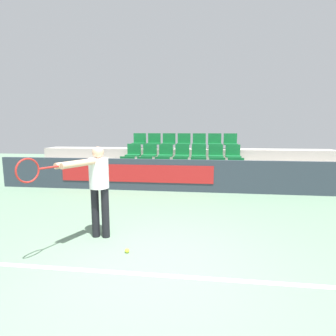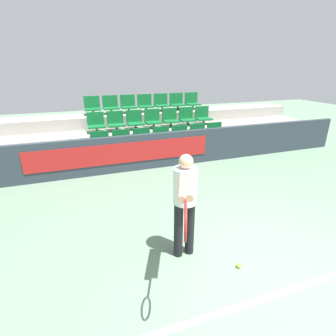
{
  "view_description": "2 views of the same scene",
  "coord_description": "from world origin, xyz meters",
  "px_view_note": "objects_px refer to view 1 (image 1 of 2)",
  "views": [
    {
      "loc": [
        0.66,
        -3.21,
        1.85
      ],
      "look_at": [
        -0.07,
        2.58,
        0.98
      ],
      "focal_mm": 28.0,
      "sensor_mm": 36.0,
      "label": 1
    },
    {
      "loc": [
        -2.3,
        -1.99,
        2.63
      ],
      "look_at": [
        -0.7,
        2.57,
        0.72
      ],
      "focal_mm": 28.0,
      "sensor_mm": 36.0,
      "label": 2
    }
  ],
  "objects_px": {
    "stadium_chair_4": "(198,168)",
    "stadium_chair_16": "(169,141)",
    "stadium_chair_9": "(166,153)",
    "stadium_chair_14": "(139,141)",
    "stadium_chair_17": "(184,142)",
    "stadium_chair_12": "(216,154)",
    "stadium_chair_10": "(182,153)",
    "tennis_player": "(96,182)",
    "stadium_chair_5": "(217,168)",
    "stadium_chair_8": "(149,153)",
    "stadium_chair_15": "(154,141)",
    "stadium_chair_18": "(199,142)",
    "stadium_chair_6": "(236,168)",
    "stadium_chair_13": "(233,154)",
    "stadium_chair_19": "(215,142)",
    "stadium_chair_0": "(127,166)",
    "stadium_chair_2": "(162,167)",
    "stadium_chair_3": "(180,167)",
    "stadium_chair_11": "(199,153)",
    "tennis_ball": "(127,251)",
    "stadium_chair_1": "(144,167)",
    "stadium_chair_20": "(230,142)",
    "stadium_chair_7": "(133,153)"
  },
  "relations": [
    {
      "from": "stadium_chair_8",
      "to": "tennis_ball",
      "type": "distance_m",
      "value": 5.75
    },
    {
      "from": "stadium_chair_6",
      "to": "stadium_chair_8",
      "type": "xyz_separation_m",
      "value": [
        -2.94,
        0.92,
        0.37
      ]
    },
    {
      "from": "stadium_chair_4",
      "to": "tennis_player",
      "type": "relative_size",
      "value": 0.37
    },
    {
      "from": "stadium_chair_17",
      "to": "stadium_chair_3",
      "type": "bearing_deg",
      "value": -90.0
    },
    {
      "from": "stadium_chair_9",
      "to": "stadium_chair_12",
      "type": "xyz_separation_m",
      "value": [
        1.77,
        0.0,
        0.0
      ]
    },
    {
      "from": "stadium_chair_1",
      "to": "stadium_chair_3",
      "type": "distance_m",
      "value": 1.18
    },
    {
      "from": "stadium_chair_7",
      "to": "stadium_chair_20",
      "type": "relative_size",
      "value": 1.0
    },
    {
      "from": "stadium_chair_20",
      "to": "stadium_chair_3",
      "type": "bearing_deg",
      "value": -133.81
    },
    {
      "from": "stadium_chair_0",
      "to": "stadium_chair_9",
      "type": "bearing_deg",
      "value": 38.02
    },
    {
      "from": "stadium_chair_0",
      "to": "stadium_chair_12",
      "type": "distance_m",
      "value": 3.1
    },
    {
      "from": "stadium_chair_6",
      "to": "stadium_chair_12",
      "type": "height_order",
      "value": "stadium_chair_12"
    },
    {
      "from": "stadium_chair_17",
      "to": "stadium_chair_12",
      "type": "bearing_deg",
      "value": -38.02
    },
    {
      "from": "stadium_chair_6",
      "to": "stadium_chair_10",
      "type": "xyz_separation_m",
      "value": [
        -1.77,
        0.92,
        0.37
      ]
    },
    {
      "from": "stadium_chair_9",
      "to": "stadium_chair_14",
      "type": "xyz_separation_m",
      "value": [
        -1.18,
        0.92,
        0.37
      ]
    },
    {
      "from": "stadium_chair_10",
      "to": "stadium_chair_15",
      "type": "xyz_separation_m",
      "value": [
        -1.18,
        0.92,
        0.37
      ]
    },
    {
      "from": "stadium_chair_2",
      "to": "stadium_chair_19",
      "type": "distance_m",
      "value": 2.65
    },
    {
      "from": "stadium_chair_6",
      "to": "stadium_chair_12",
      "type": "xyz_separation_m",
      "value": [
        -0.59,
        0.92,
        0.37
      ]
    },
    {
      "from": "stadium_chair_19",
      "to": "stadium_chair_17",
      "type": "bearing_deg",
      "value": 180.0
    },
    {
      "from": "stadium_chair_15",
      "to": "stadium_chair_17",
      "type": "xyz_separation_m",
      "value": [
        1.18,
        0.0,
        0.0
      ]
    },
    {
      "from": "stadium_chair_9",
      "to": "tennis_ball",
      "type": "xyz_separation_m",
      "value": [
        0.17,
        -5.62,
        -0.97
      ]
    },
    {
      "from": "stadium_chair_0",
      "to": "stadium_chair_14",
      "type": "bearing_deg",
      "value": 90.0
    },
    {
      "from": "stadium_chair_4",
      "to": "stadium_chair_1",
      "type": "bearing_deg",
      "value": 180.0
    },
    {
      "from": "stadium_chair_1",
      "to": "stadium_chair_4",
      "type": "bearing_deg",
      "value": 0.0
    },
    {
      "from": "stadium_chair_15",
      "to": "stadium_chair_18",
      "type": "relative_size",
      "value": 1.0
    },
    {
      "from": "stadium_chair_6",
      "to": "stadium_chair_13",
      "type": "height_order",
      "value": "stadium_chair_13"
    },
    {
      "from": "stadium_chair_1",
      "to": "stadium_chair_20",
      "type": "height_order",
      "value": "stadium_chair_20"
    },
    {
      "from": "stadium_chair_14",
      "to": "stadium_chair_19",
      "type": "relative_size",
      "value": 1.0
    },
    {
      "from": "stadium_chair_2",
      "to": "tennis_player",
      "type": "height_order",
      "value": "tennis_player"
    },
    {
      "from": "stadium_chair_14",
      "to": "stadium_chair_18",
      "type": "relative_size",
      "value": 1.0
    },
    {
      "from": "stadium_chair_3",
      "to": "stadium_chair_11",
      "type": "distance_m",
      "value": 1.15
    },
    {
      "from": "stadium_chair_3",
      "to": "stadium_chair_5",
      "type": "xyz_separation_m",
      "value": [
        1.18,
        0.0,
        0.0
      ]
    },
    {
      "from": "stadium_chair_3",
      "to": "stadium_chair_5",
      "type": "relative_size",
      "value": 1.0
    },
    {
      "from": "stadium_chair_13",
      "to": "stadium_chair_19",
      "type": "bearing_deg",
      "value": 122.6
    },
    {
      "from": "stadium_chair_12",
      "to": "stadium_chair_20",
      "type": "distance_m",
      "value": 1.15
    },
    {
      "from": "stadium_chair_15",
      "to": "stadium_chair_20",
      "type": "height_order",
      "value": "same"
    },
    {
      "from": "stadium_chair_5",
      "to": "stadium_chair_16",
      "type": "bearing_deg",
      "value": 133.81
    },
    {
      "from": "stadium_chair_3",
      "to": "tennis_ball",
      "type": "height_order",
      "value": "stadium_chair_3"
    },
    {
      "from": "stadium_chair_4",
      "to": "stadium_chair_16",
      "type": "relative_size",
      "value": 1.0
    },
    {
      "from": "stadium_chair_4",
      "to": "stadium_chair_8",
      "type": "height_order",
      "value": "stadium_chair_8"
    },
    {
      "from": "stadium_chair_4",
      "to": "stadium_chair_13",
      "type": "xyz_separation_m",
      "value": [
        1.18,
        0.92,
        0.37
      ]
    },
    {
      "from": "stadium_chair_5",
      "to": "stadium_chair_8",
      "type": "bearing_deg",
      "value": 158.65
    },
    {
      "from": "stadium_chair_15",
      "to": "tennis_player",
      "type": "relative_size",
      "value": 0.37
    },
    {
      "from": "stadium_chair_10",
      "to": "stadium_chair_18",
      "type": "xyz_separation_m",
      "value": [
        0.59,
        0.92,
        0.37
      ]
    },
    {
      "from": "stadium_chair_1",
      "to": "stadium_chair_6",
      "type": "height_order",
      "value": "same"
    },
    {
      "from": "stadium_chair_5",
      "to": "stadium_chair_15",
      "type": "relative_size",
      "value": 1.0
    },
    {
      "from": "stadium_chair_10",
      "to": "tennis_player",
      "type": "height_order",
      "value": "tennis_player"
    },
    {
      "from": "stadium_chair_2",
      "to": "stadium_chair_9",
      "type": "height_order",
      "value": "stadium_chair_9"
    },
    {
      "from": "stadium_chair_17",
      "to": "stadium_chair_18",
      "type": "height_order",
      "value": "same"
    },
    {
      "from": "stadium_chair_4",
      "to": "stadium_chair_18",
      "type": "height_order",
      "value": "stadium_chair_18"
    },
    {
      "from": "stadium_chair_0",
      "to": "stadium_chair_2",
      "type": "distance_m",
      "value": 1.18
    }
  ]
}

